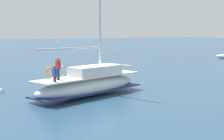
% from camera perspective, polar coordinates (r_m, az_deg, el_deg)
% --- Properties ---
extents(ground_plane, '(400.00, 400.00, 0.00)m').
position_cam_1_polar(ground_plane, '(25.78, -2.81, -3.93)').
color(ground_plane, navy).
extents(main_sailboat, '(5.15, 9.88, 11.67)m').
position_cam_1_polar(main_sailboat, '(24.55, -3.92, -2.35)').
color(main_sailboat, silver).
rests_on(main_sailboat, ground).
extents(seagull, '(0.97, 0.66, 0.17)m').
position_cam_1_polar(seagull, '(27.11, -18.77, -3.23)').
color(seagull, silver).
rests_on(seagull, ground).
extents(mooring_buoy, '(0.61, 0.61, 0.91)m').
position_cam_1_polar(mooring_buoy, '(32.02, -10.11, -1.61)').
color(mooring_buoy, yellow).
rests_on(mooring_buoy, ground).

